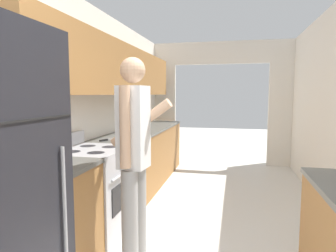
{
  "coord_description": "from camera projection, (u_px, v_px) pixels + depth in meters",
  "views": [
    {
      "loc": [
        0.29,
        -0.77,
        1.44
      ],
      "look_at": [
        -0.51,
        2.81,
        1.05
      ],
      "focal_mm": 32.0,
      "sensor_mm": 36.0,
      "label": 1
    }
  ],
  "objects": [
    {
      "name": "counter_left",
      "position": [
        136.0,
        162.0,
        4.36
      ],
      "size": [
        0.62,
        4.24,
        0.9
      ],
      "color": "#9E6B38",
      "rests_on": "ground_plane"
    },
    {
      "name": "wall_left",
      "position": [
        95.0,
        92.0,
        3.56
      ],
      "size": [
        0.38,
        7.85,
        2.5
      ],
      "color": "white",
      "rests_on": "ground_plane"
    },
    {
      "name": "person",
      "position": [
        134.0,
        159.0,
        2.37
      ],
      "size": [
        0.55,
        0.4,
        1.72
      ],
      "rotation": [
        0.0,
        0.0,
        1.47
      ],
      "color": "#9E9E9E",
      "rests_on": "ground_plane"
    },
    {
      "name": "knife",
      "position": [
        106.0,
        140.0,
        3.52
      ],
      "size": [
        0.13,
        0.31,
        0.02
      ],
      "rotation": [
        0.0,
        0.0,
        -0.5
      ],
      "color": "#B7B7BC",
      "rests_on": "counter_left"
    },
    {
      "name": "wall_far_with_doorway",
      "position": [
        220.0,
        93.0,
        6.13
      ],
      "size": [
        3.19,
        0.06,
        2.5
      ],
      "color": "white",
      "rests_on": "ground_plane"
    },
    {
      "name": "range_oven",
      "position": [
        93.0,
        192.0,
        3.01
      ],
      "size": [
        0.66,
        0.72,
        1.04
      ],
      "color": "#B7B7BC",
      "rests_on": "ground_plane"
    }
  ]
}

